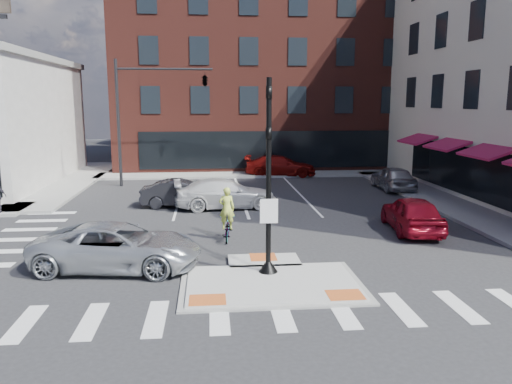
{
  "coord_description": "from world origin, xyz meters",
  "views": [
    {
      "loc": [
        -1.78,
        -14.5,
        5.41
      ],
      "look_at": [
        -0.04,
        4.11,
        2.0
      ],
      "focal_mm": 35.0,
      "sensor_mm": 36.0,
      "label": 1
    }
  ],
  "objects": [
    {
      "name": "refuge_island",
      "position": [
        0.0,
        -0.26,
        0.05
      ],
      "size": [
        5.4,
        4.65,
        0.13
      ],
      "color": "gray",
      "rests_on": "ground"
    },
    {
      "name": "ground",
      "position": [
        0.0,
        0.0,
        0.0
      ],
      "size": [
        120.0,
        120.0,
        0.0
      ],
      "primitive_type": "plane",
      "color": "#28282B",
      "rests_on": "ground"
    },
    {
      "name": "mast_arm_signal",
      "position": [
        -3.47,
        18.0,
        6.21
      ],
      "size": [
        6.1,
        2.24,
        8.0
      ],
      "color": "black",
      "rests_on": "ground"
    },
    {
      "name": "signal_pole",
      "position": [
        0.0,
        0.4,
        2.36
      ],
      "size": [
        0.6,
        0.6,
        5.98
      ],
      "color": "black",
      "rests_on": "refuge_island"
    },
    {
      "name": "sidewalk_e",
      "position": [
        10.8,
        10.0,
        0.07
      ],
      "size": [
        3.0,
        24.0,
        0.15
      ],
      "primitive_type": "cube",
      "color": "gray",
      "rests_on": "ground"
    },
    {
      "name": "building_far_left",
      "position": [
        -4.0,
        52.0,
        5.0
      ],
      "size": [
        10.0,
        12.0,
        10.0
      ],
      "primitive_type": "cube",
      "color": "slate",
      "rests_on": "ground"
    },
    {
      "name": "bg_car_red",
      "position": [
        3.39,
        21.5,
        0.75
      ],
      "size": [
        5.44,
        2.93,
        1.5
      ],
      "primitive_type": "imported",
      "rotation": [
        0.0,
        0.0,
        1.4
      ],
      "color": "maroon",
      "rests_on": "ground"
    },
    {
      "name": "silver_suv",
      "position": [
        -4.81,
        1.49,
        0.75
      ],
      "size": [
        5.68,
        3.19,
        1.5
      ],
      "primitive_type": "imported",
      "rotation": [
        0.0,
        0.0,
        1.44
      ],
      "color": "silver",
      "rests_on": "ground"
    },
    {
      "name": "white_pickup",
      "position": [
        -1.0,
        10.62,
        0.76
      ],
      "size": [
        5.37,
        2.55,
        1.51
      ],
      "primitive_type": "imported",
      "rotation": [
        0.0,
        0.0,
        1.65
      ],
      "color": "silver",
      "rests_on": "ground"
    },
    {
      "name": "building_n",
      "position": [
        3.0,
        31.99,
        7.8
      ],
      "size": [
        24.4,
        18.4,
        15.5
      ],
      "color": "#54211A",
      "rests_on": "ground"
    },
    {
      "name": "cyclist",
      "position": [
        -1.14,
        4.58,
        0.71
      ],
      "size": [
        0.71,
        1.7,
        2.12
      ],
      "rotation": [
        0.0,
        0.0,
        3.06
      ],
      "color": "#3F3F44",
      "rests_on": "ground"
    },
    {
      "name": "sidewalk_n",
      "position": [
        3.0,
        22.0,
        0.07
      ],
      "size": [
        26.0,
        3.0,
        0.15
      ],
      "primitive_type": "cube",
      "color": "gray",
      "rests_on": "ground"
    },
    {
      "name": "building_far_right",
      "position": [
        9.0,
        54.0,
        6.0
      ],
      "size": [
        12.0,
        12.0,
        12.0
      ],
      "primitive_type": "cube",
      "color": "brown",
      "rests_on": "ground"
    },
    {
      "name": "bg_car_dark",
      "position": [
        -3.22,
        11.19,
        0.7
      ],
      "size": [
        4.3,
        1.64,
        1.4
      ],
      "primitive_type": "imported",
      "rotation": [
        0.0,
        0.0,
        1.53
      ],
      "color": "#232328",
      "rests_on": "ground"
    },
    {
      "name": "red_sedan",
      "position": [
        6.65,
        5.24,
        0.76
      ],
      "size": [
        2.24,
        4.61,
        1.52
      ],
      "primitive_type": "imported",
      "rotation": [
        0.0,
        0.0,
        3.04
      ],
      "color": "maroon",
      "rests_on": "ground"
    },
    {
      "name": "bg_car_silver",
      "position": [
        9.5,
        15.05,
        0.75
      ],
      "size": [
        1.83,
        4.41,
        1.49
      ],
      "primitive_type": "imported",
      "rotation": [
        0.0,
        0.0,
        3.13
      ],
      "color": "#ACAEB3",
      "rests_on": "ground"
    }
  ]
}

